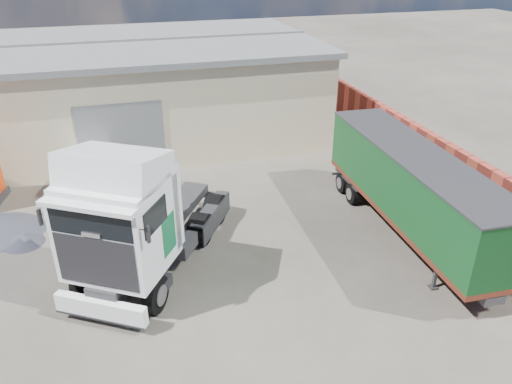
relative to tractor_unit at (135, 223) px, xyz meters
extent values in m
plane|color=black|center=(1.94, -1.28, -2.15)|extent=(120.00, 120.00, 0.00)
cube|color=#BCB491|center=(-4.06, 14.72, 0.35)|extent=(30.00, 12.00, 5.00)
cube|color=#595C5E|center=(-4.06, 14.72, 3.00)|extent=(30.60, 12.60, 0.30)
cube|color=#595C5E|center=(-0.06, 8.70, -0.35)|extent=(4.00, 0.08, 3.60)
cube|color=#595C5E|center=(-4.06, 14.72, 3.20)|extent=(30.60, 0.40, 0.15)
cube|color=maroon|center=(13.44, 4.72, -0.90)|extent=(0.35, 26.00, 2.50)
cylinder|color=black|center=(-0.73, -1.18, -1.54)|extent=(3.04, 2.52, 1.21)
cylinder|color=black|center=(1.38, 2.23, -1.54)|extent=(3.08, 2.55, 1.21)
cylinder|color=black|center=(2.23, 3.60, -1.54)|extent=(3.08, 2.55, 1.21)
cube|color=#2D2D30|center=(0.72, 1.16, -1.12)|extent=(4.86, 6.97, 0.34)
cube|color=silver|center=(-1.30, -2.10, -1.52)|extent=(2.63, 1.78, 0.63)
cube|color=silver|center=(-0.52, -0.83, 0.46)|extent=(3.82, 3.75, 2.81)
cube|color=black|center=(-1.21, -1.95, 0.03)|extent=(2.18, 1.39, 1.60)
cube|color=black|center=(-1.20, -1.94, 1.29)|extent=(2.22, 1.41, 0.86)
cube|color=silver|center=(-0.40, -0.64, 2.26)|extent=(3.59, 3.39, 1.41)
cube|color=#0B512E|center=(-1.50, 0.31, 0.14)|extent=(0.46, 0.74, 1.26)
cube|color=#0B512E|center=(0.95, -1.20, 0.14)|extent=(0.46, 0.74, 1.26)
cylinder|color=#2D2D30|center=(1.51, 2.43, -0.88)|extent=(1.74, 1.74, 0.14)
cube|color=#2D2D30|center=(9.23, -3.26, -1.68)|extent=(0.27, 0.27, 0.95)
cube|color=#2D2D30|center=(10.78, -3.31, -1.68)|extent=(0.27, 0.27, 0.95)
cylinder|color=black|center=(10.25, 3.48, -1.69)|extent=(2.23, 0.99, 0.91)
cube|color=#2D2D30|center=(10.12, -0.01, -1.37)|extent=(1.06, 10.36, 0.30)
cube|color=#5C2015|center=(10.12, -0.01, -1.09)|extent=(2.53, 10.42, 0.21)
cube|color=black|center=(10.12, -0.01, 0.13)|extent=(2.53, 10.42, 2.24)
cube|color=#2D2D30|center=(10.12, -0.01, 1.27)|extent=(2.58, 10.47, 0.07)
cylinder|color=black|center=(-1.95, 6.94, -1.86)|extent=(1.80, 1.03, 0.59)
cylinder|color=black|center=(-1.18, 9.68, -1.86)|extent=(1.80, 1.03, 0.59)
cube|color=silver|center=(-1.57, 8.31, -1.22)|extent=(2.74, 4.40, 1.51)
cube|color=silver|center=(-2.02, 6.69, -1.26)|extent=(1.80, 1.22, 0.98)
cube|color=black|center=(-1.98, 6.86, -0.77)|extent=(1.52, 0.49, 0.53)
cone|color=black|center=(-4.14, 3.43, -1.94)|extent=(1.85, 1.85, 0.43)
camera|label=1|loc=(-0.09, -14.41, 8.19)|focal=35.00mm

